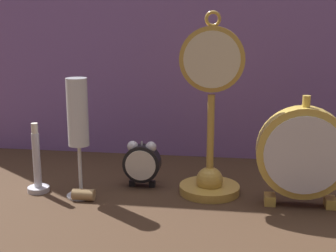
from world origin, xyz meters
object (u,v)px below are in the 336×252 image
Objects in this scene: champagne_flute at (78,122)px; wine_cork at (83,195)px; alarm_clock_twin_bell at (142,162)px; mantel_clock_silver at (303,154)px; pocket_watch_on_stand at (211,130)px; brass_candlestick at (37,170)px.

wine_cork is (0.01, -0.02, -0.14)m from champagne_flute.
mantel_clock_silver reaches higher than alarm_clock_twin_bell.
champagne_flute is (-0.25, -0.05, 0.02)m from pocket_watch_on_stand.
mantel_clock_silver is 0.42m from champagne_flute.
mantel_clock_silver is at bearing 1.61° from champagne_flute.
champagne_flute is at bearing -6.66° from brass_candlestick.
champagne_flute reaches higher than alarm_clock_twin_bell.
pocket_watch_on_stand is 0.27m from wine_cork.
champagne_flute is 1.65× the size of brass_candlestick.
champagne_flute is 5.48× the size of wine_cork.
alarm_clock_twin_bell is at bearing 33.11° from champagne_flute.
brass_candlestick is 3.33× the size of wine_cork.
wine_cork is (0.10, -0.03, -0.03)m from brass_candlestick.
pocket_watch_on_stand is 0.16m from alarm_clock_twin_bell.
pocket_watch_on_stand reaches higher than wine_cork.
alarm_clock_twin_bell is at bearing 16.51° from brass_candlestick.
pocket_watch_on_stand reaches higher than brass_candlestick.
champagne_flute is 0.14m from wine_cork.
champagne_flute is at bearing -178.39° from mantel_clock_silver.
mantel_clock_silver is 0.51m from brass_candlestick.
pocket_watch_on_stand reaches higher than mantel_clock_silver.
pocket_watch_on_stand reaches higher than champagne_flute.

